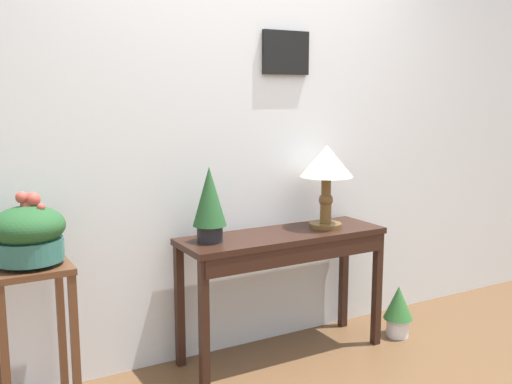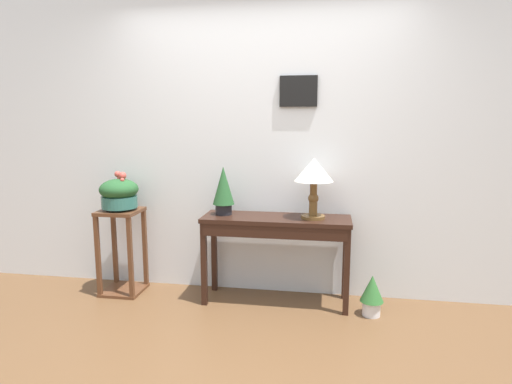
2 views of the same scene
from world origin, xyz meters
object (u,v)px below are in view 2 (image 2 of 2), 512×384
table_lamp (314,174)px  potted_plant_on_console (223,189)px  console_table (276,230)px  pedestal_stand_left (122,251)px  potted_plant_floor (372,293)px  planter_bowl_wide (119,193)px

table_lamp → potted_plant_on_console: size_ratio=1.20×
console_table → potted_plant_on_console: potted_plant_on_console is taller
console_table → pedestal_stand_left: size_ratio=1.61×
potted_plant_floor → planter_bowl_wide: bearing=176.6°
console_table → potted_plant_floor: size_ratio=3.67×
table_lamp → potted_plant_on_console: (-0.75, 0.02, -0.14)m
pedestal_stand_left → planter_bowl_wide: (0.00, 0.00, 0.53)m
pedestal_stand_left → planter_bowl_wide: size_ratio=2.24×
pedestal_stand_left → console_table: bearing=-0.4°
console_table → pedestal_stand_left: (-1.37, 0.01, -0.25)m
table_lamp → planter_bowl_wide: table_lamp is taller
potted_plant_on_console → pedestal_stand_left: 1.09m
pedestal_stand_left → potted_plant_floor: (2.15, -0.13, -0.19)m
pedestal_stand_left → planter_bowl_wide: 0.53m
potted_plant_on_console → table_lamp: bearing=-1.7°
table_lamp → pedestal_stand_left: size_ratio=0.65×
table_lamp → planter_bowl_wide: 1.69m
console_table → potted_plant_on_console: size_ratio=2.99×
table_lamp → pedestal_stand_left: bearing=-179.5°
pedestal_stand_left → potted_plant_on_console: bearing=2.3°
pedestal_stand_left → planter_bowl_wide: bearing=49.4°
potted_plant_on_console → potted_plant_floor: bearing=-7.6°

